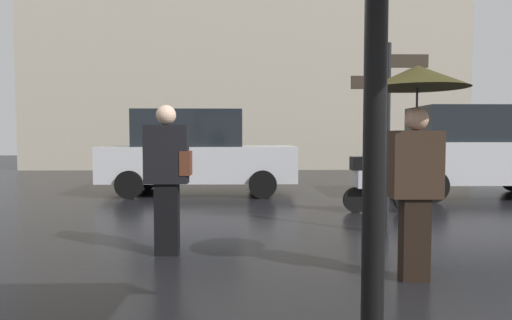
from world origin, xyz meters
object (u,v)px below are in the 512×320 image
Objects in this scene: parked_scooter at (379,182)px; pedestrian_with_umbrella at (417,116)px; parked_car_left at (197,152)px; pedestrian_with_bag at (168,170)px; parked_car_right at (475,151)px; street_signpost at (388,118)px.

pedestrian_with_umbrella is at bearing -107.57° from parked_scooter.
parked_scooter is 0.31× the size of parked_car_left.
pedestrian_with_bag is 5.61m from parked_car_left.
parked_scooter is 3.55m from parked_car_right.
pedestrian_with_umbrella is 7.18m from parked_car_left.
street_signpost is (-0.40, -1.69, 1.08)m from parked_scooter.
pedestrian_with_umbrella is at bearing -100.85° from street_signpost.
parked_scooter is 0.32× the size of parked_car_right.
street_signpost reaches higher than pedestrian_with_bag.
street_signpost is (0.40, 2.08, 0.07)m from pedestrian_with_umbrella.
street_signpost reaches higher than pedestrian_with_umbrella.
pedestrian_with_bag is at bearing 101.69° from parked_car_left.
street_signpost is at bearing -108.99° from parked_scooter.
street_signpost is at bearing 54.27° from parked_car_right.
parked_car_right is at bearing 49.31° from street_signpost.
street_signpost is at bearing 161.32° from pedestrian_with_umbrella.
parked_scooter is at bearing 41.21° from parked_car_right.
street_signpost reaches higher than parked_scooter.
parked_car_left is 1.04× the size of parked_car_right.
pedestrian_with_umbrella is 0.76× the size of street_signpost.
pedestrian_with_umbrella is at bearing -174.94° from pedestrian_with_bag.
parked_car_left is at bearing -1.71° from parked_car_right.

